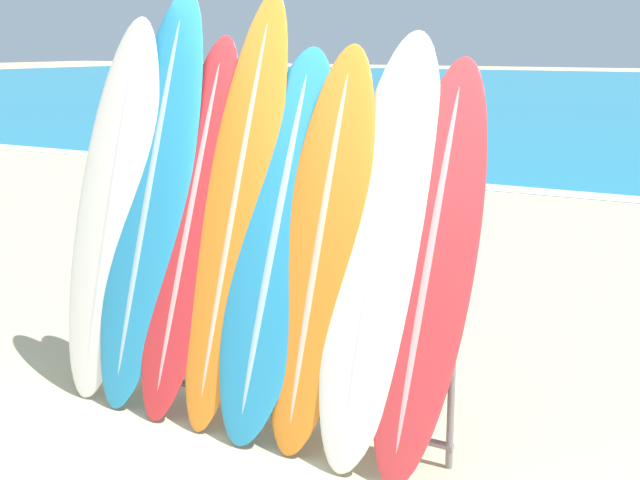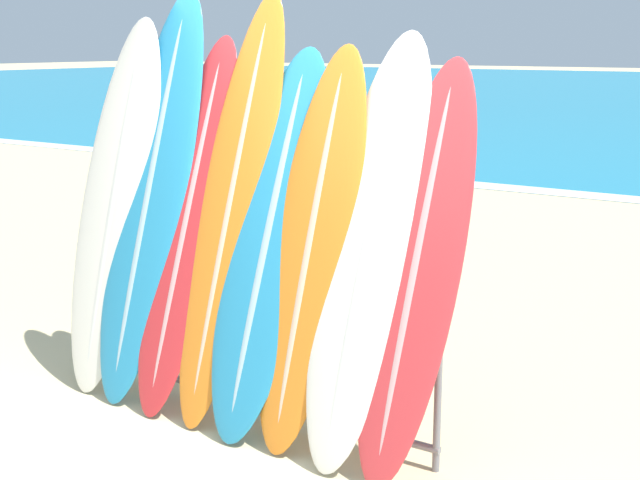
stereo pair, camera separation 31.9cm
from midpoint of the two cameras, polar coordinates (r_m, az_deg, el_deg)
name	(u,v)px [view 1 (the left image)]	position (r m, az deg, el deg)	size (l,w,h in m)	color
ground_plane	(224,476)	(4.86, -8.10, -14.78)	(160.00, 160.00, 0.00)	beige
surfboard_rack	(252,339)	(5.32, -6.10, -6.36)	(2.57, 0.04, 0.93)	slate
surfboard_slot_0	(113,206)	(5.89, -14.61, 2.12)	(0.60, 0.76, 2.39)	silver
surfboard_slot_1	(151,196)	(5.70, -12.33, 2.78)	(0.59, 0.91, 2.56)	teal
surfboard_slot_2	(190,224)	(5.49, -9.94, 0.98)	(0.51, 0.87, 2.28)	red
surfboard_slot_3	(237,208)	(5.30, -7.08, 2.06)	(0.48, 0.94, 2.53)	orange
surfboard_slot_4	(277,242)	(5.10, -4.56, -0.12)	(0.60, 0.91, 2.21)	teal
surfboard_slot_5	(321,247)	(4.93, -1.76, -0.44)	(0.52, 0.83, 2.23)	orange
surfboard_slot_6	(380,246)	(4.77, 1.94, -0.41)	(0.56, 0.96, 2.30)	silver
surfboard_slot_7	(430,267)	(4.64, 5.09, -1.72)	(0.50, 0.89, 2.16)	red
person_near_water	(213,182)	(8.52, -7.96, 3.69)	(0.29, 0.23, 1.70)	beige
person_mid_beach	(405,150)	(10.75, 4.60, 5.74)	(0.27, 0.30, 1.76)	beige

